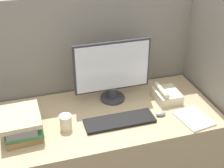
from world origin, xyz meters
TOP-DOWN VIEW (x-y plane):
  - cubicle_panel_rear at (0.00, 0.74)m, footprint 1.88×0.04m
  - cubicle_panel_right at (0.78, 0.38)m, footprint 0.04×0.76m
  - desk at (0.00, 0.35)m, footprint 1.48×0.70m
  - monitor at (0.09, 0.52)m, footprint 0.53×0.17m
  - keyboard at (0.05, 0.24)m, footprint 0.45×0.15m
  - mouse at (0.33, 0.23)m, footprint 0.07×0.04m
  - coffee_cup at (-0.29, 0.28)m, footprint 0.08×0.08m
  - book_stack at (-0.55, 0.30)m, footprint 0.25×0.30m
  - desk_telephone at (0.45, 0.40)m, footprint 0.17×0.20m
  - paper_pile at (0.52, 0.13)m, footprint 0.22×0.25m

SIDE VIEW (x-z plane):
  - desk at x=0.00m, z-range 0.00..0.77m
  - cubicle_panel_rear at x=0.00m, z-range 0.00..1.47m
  - cubicle_panel_right at x=0.78m, z-range 0.00..1.47m
  - paper_pile at x=0.52m, z-range 0.77..0.78m
  - keyboard at x=0.05m, z-range 0.77..0.79m
  - mouse at x=0.33m, z-range 0.77..0.80m
  - desk_telephone at x=0.45m, z-range 0.76..0.86m
  - coffee_cup at x=-0.29m, z-range 0.77..0.87m
  - book_stack at x=-0.55m, z-range 0.77..0.90m
  - monitor at x=0.09m, z-range 0.77..1.21m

